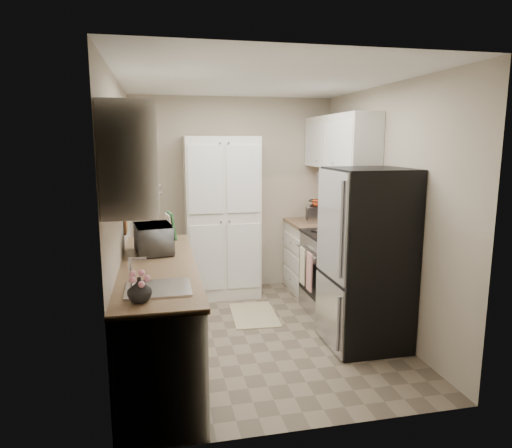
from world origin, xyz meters
name	(u,v)px	position (x,y,z in m)	size (l,w,h in m)	color
ground	(260,334)	(0.00, 0.00, 0.00)	(3.20, 3.20, 0.00)	#7A6B56
room_shell	(259,175)	(-0.02, -0.01, 1.63)	(2.64, 3.24, 2.52)	beige
pantry_cabinet	(222,218)	(-0.20, 1.32, 1.00)	(0.90, 0.55, 2.00)	silver
base_cabinet_left	(160,316)	(-0.99, -0.43, 0.44)	(0.60, 2.30, 0.88)	silver
countertop_left	(158,265)	(-0.99, -0.43, 0.90)	(0.63, 2.33, 0.04)	#846647
base_cabinet_right	(314,258)	(0.99, 1.19, 0.44)	(0.60, 0.80, 0.88)	silver
countertop_right	(315,224)	(0.99, 1.19, 0.90)	(0.63, 0.83, 0.04)	#846647
electric_range	(337,273)	(0.97, 0.39, 0.48)	(0.71, 0.78, 1.13)	#B7B7BC
refrigerator	(367,258)	(0.94, -0.41, 0.85)	(0.70, 0.72, 1.70)	#B7B7BC
microwave	(154,239)	(-1.02, -0.04, 1.05)	(0.47, 0.32, 0.26)	#ACACB1
wine_bottle	(155,227)	(-1.01, 0.41, 1.08)	(0.08, 0.08, 0.32)	black
flower_vase	(140,290)	(-1.11, -1.38, 1.00)	(0.16, 0.16, 0.16)	white
cutting_board	(172,225)	(-0.84, 0.54, 1.06)	(0.02, 0.23, 0.29)	#398141
toaster_oven	(317,214)	(1.03, 1.23, 1.02)	(0.27, 0.34, 0.20)	silver
fruit_basket	(320,202)	(1.06, 1.23, 1.18)	(0.28, 0.28, 0.12)	#FF4F1C
kitchen_mat	(254,315)	(0.04, 0.52, 0.01)	(0.49, 0.78, 0.01)	#C5B68A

